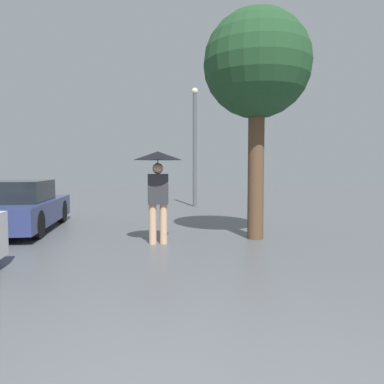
% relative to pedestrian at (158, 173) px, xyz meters
% --- Properties ---
extents(pedestrian, '(0.97, 0.97, 1.86)m').
position_rel_pedestrian_xyz_m(pedestrian, '(0.00, 0.00, 0.00)').
color(pedestrian, tan).
rests_on(pedestrian, ground_plane).
extents(parked_car_farthest, '(1.70, 3.99, 1.23)m').
position_rel_pedestrian_xyz_m(parked_car_farthest, '(-3.33, 2.07, -0.86)').
color(parked_car_farthest, navy).
rests_on(parked_car_farthest, ground_plane).
extents(tree, '(2.27, 2.27, 4.86)m').
position_rel_pedestrian_xyz_m(tree, '(2.11, 0.28, 2.22)').
color(tree, brown).
rests_on(tree, ground_plane).
extents(street_lamp, '(0.25, 0.25, 4.62)m').
position_rel_pedestrian_xyz_m(street_lamp, '(1.74, 7.05, 1.09)').
color(street_lamp, '#515456').
rests_on(street_lamp, ground_plane).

